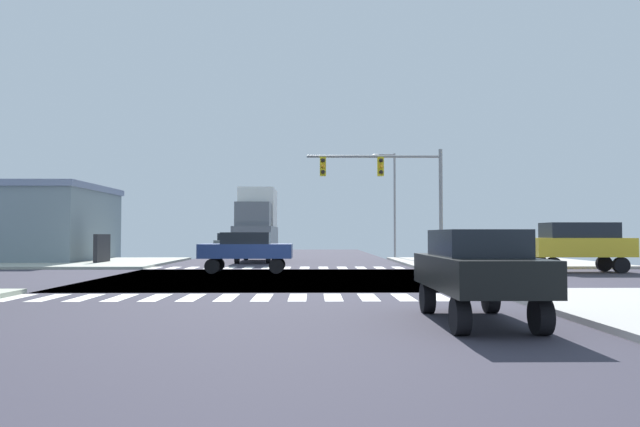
% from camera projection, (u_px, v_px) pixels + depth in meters
% --- Properties ---
extents(ground, '(90.00, 90.00, 0.05)m').
position_uv_depth(ground, '(272.00, 279.00, 23.74)').
color(ground, '#36333F').
extents(sidewalk_corner_ne, '(12.00, 12.00, 0.14)m').
position_uv_depth(sidewalk_corner_ne, '(496.00, 262.00, 35.90)').
color(sidewalk_corner_ne, '#B2ADA3').
rests_on(sidewalk_corner_ne, ground).
extents(sidewalk_corner_nw, '(12.00, 12.00, 0.14)m').
position_uv_depth(sidewalk_corner_nw, '(73.00, 262.00, 35.56)').
color(sidewalk_corner_nw, '#ADB1A0').
rests_on(sidewalk_corner_nw, ground).
extents(crosswalk_near, '(13.50, 2.00, 0.01)m').
position_uv_depth(crosswalk_near, '(245.00, 297.00, 16.44)').
color(crosswalk_near, white).
rests_on(crosswalk_near, ground).
extents(crosswalk_far, '(13.50, 2.00, 0.01)m').
position_uv_depth(crosswalk_far, '(277.00, 268.00, 31.03)').
color(crosswalk_far, white).
rests_on(crosswalk_far, ground).
extents(traffic_signal_mast, '(7.31, 0.55, 6.37)m').
position_uv_depth(traffic_signal_mast, '(388.00, 179.00, 31.25)').
color(traffic_signal_mast, gray).
rests_on(traffic_signal_mast, ground).
extents(street_lamp, '(1.78, 0.32, 7.72)m').
position_uv_depth(street_lamp, '(391.00, 195.00, 42.49)').
color(street_lamp, gray).
rests_on(street_lamp, ground).
extents(bank_building, '(13.71, 9.32, 5.02)m').
position_uv_depth(bank_building, '(8.00, 223.00, 38.27)').
color(bank_building, gray).
rests_on(bank_building, ground).
extents(box_truck_nearside_1, '(2.40, 7.20, 4.85)m').
position_uv_depth(box_truck_nearside_1, '(257.00, 223.00, 38.43)').
color(box_truck_nearside_1, black).
rests_on(box_truck_nearside_1, ground).
extents(sedan_farside_1, '(1.80, 4.30, 1.88)m').
position_uv_depth(sedan_farside_1, '(229.00, 243.00, 46.57)').
color(sedan_farside_1, black).
rests_on(sedan_farside_1, ground).
extents(sedan_crossing_2, '(4.30, 1.80, 1.88)m').
position_uv_depth(sedan_crossing_2, '(246.00, 249.00, 27.26)').
color(sedan_crossing_2, black).
rests_on(sedan_crossing_2, ground).
extents(suv_leading_1, '(4.60, 1.96, 2.34)m').
position_uv_depth(suv_leading_1, '(579.00, 243.00, 27.47)').
color(suv_leading_1, black).
rests_on(suv_leading_1, ground).
extents(sedan_trailing_4, '(1.80, 4.30, 1.88)m').
position_uv_depth(sedan_trailing_4, '(477.00, 267.00, 11.80)').
color(sedan_trailing_4, black).
rests_on(sedan_trailing_4, ground).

